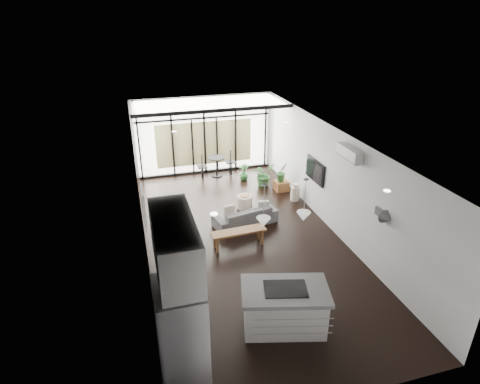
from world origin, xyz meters
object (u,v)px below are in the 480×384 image
island (284,308)px  tv (315,171)px  fridge (182,337)px  sofa (245,213)px  pouf (245,202)px  console_bench (238,238)px  milk_can (295,192)px

island → tv: 5.06m
tv → fridge: bearing=-133.1°
sofa → pouf: (0.27, 0.98, -0.16)m
island → console_bench: 2.98m
tv → sofa: bearing=-174.2°
console_bench → milk_can: (2.46, 2.08, 0.06)m
sofa → console_bench: size_ratio=1.27×
console_bench → pouf: console_bench is taller
sofa → fridge: bearing=50.7°
console_bench → pouf: size_ratio=2.94×
milk_can → fridge: bearing=-127.5°
sofa → pouf: bearing=-117.5°
sofa → tv: size_ratio=1.64×
island → pouf: size_ratio=3.38×
island → sofa: (0.44, 4.03, -0.09)m
milk_can → sofa: bearing=-152.5°
milk_can → tv: bearing=-75.3°
sofa → pouf: size_ratio=3.75×
sofa → milk_can: sofa is taller
island → sofa: 4.05m
fridge → pouf: 6.37m
island → fridge: (-2.02, -0.70, 0.51)m
console_bench → island: bearing=-91.9°
tv → console_bench: bearing=-154.4°
island → console_bench: size_ratio=1.15×
sofa → tv: (2.17, 0.22, 0.95)m
island → pouf: bearing=96.5°
fridge → console_bench: fridge is taller
sofa → milk_can: size_ratio=3.17×
milk_can → tv: size_ratio=0.52×
fridge → sofa: size_ratio=1.06×
sofa → milk_can: 2.21m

